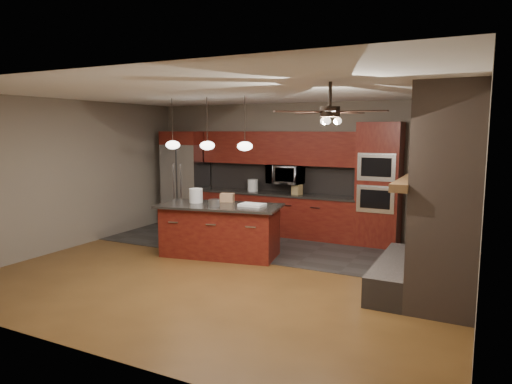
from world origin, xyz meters
The scene contains 22 objects.
ground centered at (0.00, 0.00, 0.00)m, with size 7.00×7.00×0.00m, color brown.
ceiling centered at (0.00, 0.00, 2.80)m, with size 7.00×6.00×0.02m, color white.
back_wall centered at (0.00, 3.00, 1.40)m, with size 7.00×0.02×2.80m, color #6F6459.
right_wall centered at (3.50, 0.00, 1.40)m, with size 0.02×6.00×2.80m, color #6F6459.
left_wall centered at (-3.50, 0.00, 1.40)m, with size 0.02×6.00×2.80m, color #6F6459.
slate_tile_patch centered at (0.00, 1.80, 0.01)m, with size 7.00×2.40×0.01m, color #2D2B28.
fireplace_column centered at (3.04, 0.40, 1.30)m, with size 1.30×2.10×2.80m.
back_cabinetry centered at (-0.48, 2.74, 0.89)m, with size 3.59×0.64×2.20m.
oven_tower centered at (1.70, 2.69, 1.19)m, with size 0.80×0.63×2.38m.
microwave centered at (-0.27, 2.75, 1.30)m, with size 0.73×0.41×0.50m, color silver.
refrigerator centered at (-2.74, 2.62, 1.10)m, with size 0.95×0.75×2.20m.
kitchen_island centered at (-0.66, 0.70, 0.47)m, with size 2.30×1.36×0.92m.
white_bucket centered at (-1.17, 0.71, 1.05)m, with size 0.24×0.24×0.26m, color silver.
paint_can centered at (-0.63, 0.48, 0.99)m, with size 0.20×0.20×0.13m, color #9E9FA3.
paint_tray centered at (-0.08, 0.84, 0.94)m, with size 0.43×0.30×0.04m, color white.
cardboard_box centered at (-0.72, 1.06, 1.00)m, with size 0.24×0.17×0.15m, color #A87C56.
counter_bucket centered at (-1.02, 2.70, 1.03)m, with size 0.23×0.23×0.26m, color white.
counter_box centered at (0.03, 2.65, 1.01)m, with size 0.19×0.15×0.21m, color #A08652.
pendant_left centered at (-1.65, 0.70, 1.96)m, with size 0.26×0.26×0.92m.
pendant_center centered at (-0.90, 0.70, 1.96)m, with size 0.26×0.26×0.92m.
pendant_right centered at (-0.15, 0.70, 1.96)m, with size 0.26×0.26×0.92m.
ceiling_fan centered at (1.80, -0.80, 2.46)m, with size 1.27×1.33×0.41m.
Camera 1 is at (3.49, -6.12, 2.24)m, focal length 32.00 mm.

